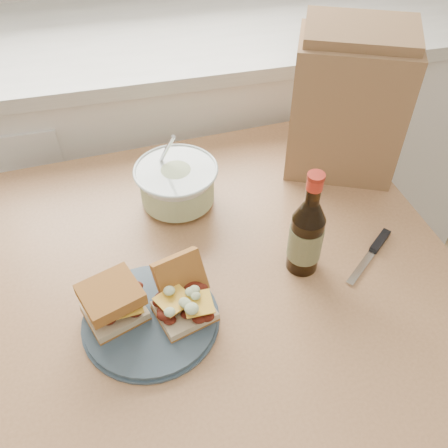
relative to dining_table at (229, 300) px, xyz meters
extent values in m
cube|color=white|center=(-0.12, 0.82, -0.21)|extent=(2.40, 0.60, 0.90)
cube|color=silver|center=(-0.12, 0.82, 0.26)|extent=(2.50, 0.64, 0.04)
cube|color=tan|center=(0.00, 0.00, 0.09)|extent=(0.99, 0.99, 0.04)
cube|color=tan|center=(-0.44, 0.39, -0.30)|extent=(0.07, 0.07, 0.74)
cube|color=tan|center=(0.39, 0.44, -0.30)|extent=(0.07, 0.07, 0.74)
cylinder|color=#3B4F5F|center=(-0.18, -0.09, 0.12)|extent=(0.25, 0.25, 0.02)
cube|color=beige|center=(-0.24, -0.07, 0.14)|extent=(0.13, 0.12, 0.02)
cube|color=yellow|center=(-0.24, -0.07, 0.17)|extent=(0.08, 0.08, 0.00)
cube|color=#AC732D|center=(-0.24, -0.07, 0.19)|extent=(0.13, 0.12, 0.03)
cube|color=beige|center=(-0.11, -0.10, 0.14)|extent=(0.12, 0.12, 0.02)
cube|color=yellow|center=(-0.11, -0.10, 0.17)|extent=(0.07, 0.07, 0.00)
cube|color=#AC732D|center=(-0.11, -0.04, 0.17)|extent=(0.11, 0.09, 0.09)
cone|color=white|center=(-0.07, 0.23, 0.16)|extent=(0.18, 0.18, 0.10)
cylinder|color=beige|center=(-0.07, 0.23, 0.16)|extent=(0.17, 0.17, 0.06)
torus|color=white|center=(-0.07, 0.23, 0.21)|extent=(0.19, 0.19, 0.01)
cylinder|color=silver|center=(-0.09, 0.25, 0.24)|extent=(0.05, 0.07, 0.13)
cylinder|color=black|center=(0.15, -0.03, 0.18)|extent=(0.07, 0.07, 0.14)
cone|color=black|center=(0.15, -0.03, 0.27)|extent=(0.07, 0.07, 0.04)
cylinder|color=black|center=(0.15, -0.03, 0.32)|extent=(0.03, 0.03, 0.06)
cylinder|color=red|center=(0.15, -0.03, 0.34)|extent=(0.03, 0.03, 0.02)
cylinder|color=#A52A1E|center=(0.15, -0.03, 0.36)|extent=(0.03, 0.03, 0.01)
cylinder|color=#313F1F|center=(0.15, -0.03, 0.19)|extent=(0.07, 0.07, 0.08)
cube|color=silver|center=(0.27, -0.06, 0.12)|extent=(0.11, 0.09, 0.00)
cube|color=black|center=(0.34, -0.01, 0.12)|extent=(0.07, 0.06, 0.01)
cube|color=#8F6645|center=(0.35, 0.27, 0.28)|extent=(0.30, 0.25, 0.33)
camera|label=1|loc=(-0.17, -0.65, 0.92)|focal=40.00mm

